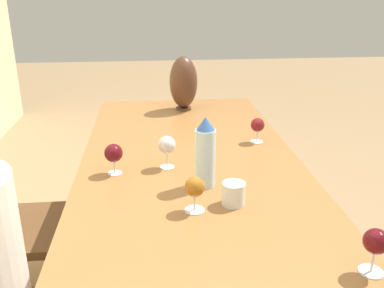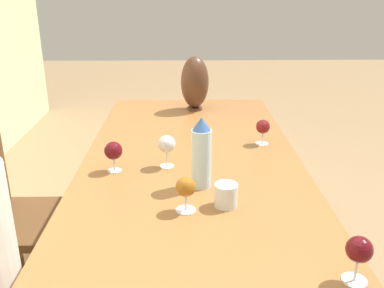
{
  "view_description": "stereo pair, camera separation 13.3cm",
  "coord_description": "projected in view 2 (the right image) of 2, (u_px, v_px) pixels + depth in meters",
  "views": [
    {
      "loc": [
        -1.59,
        0.16,
        1.5
      ],
      "look_at": [
        0.08,
        0.0,
        0.86
      ],
      "focal_mm": 40.0,
      "sensor_mm": 36.0,
      "label": 1
    },
    {
      "loc": [
        -1.59,
        0.03,
        1.5
      ],
      "look_at": [
        0.08,
        0.0,
        0.86
      ],
      "focal_mm": 40.0,
      "sensor_mm": 36.0,
      "label": 2
    }
  ],
  "objects": [
    {
      "name": "water_tumbler",
      "position": [
        226.0,
        195.0,
        1.49
      ],
      "size": [
        0.08,
        0.08,
        0.08
      ],
      "color": "silver",
      "rests_on": "dining_table"
    },
    {
      "name": "wine_glass_4",
      "position": [
        359.0,
        251.0,
        1.09
      ],
      "size": [
        0.07,
        0.07,
        0.13
      ],
      "color": "silver",
      "rests_on": "dining_table"
    },
    {
      "name": "wine_glass_3",
      "position": [
        167.0,
        145.0,
        1.78
      ],
      "size": [
        0.07,
        0.07,
        0.14
      ],
      "color": "silver",
      "rests_on": "dining_table"
    },
    {
      "name": "wine_glass_0",
      "position": [
        263.0,
        127.0,
        2.04
      ],
      "size": [
        0.07,
        0.07,
        0.12
      ],
      "color": "silver",
      "rests_on": "dining_table"
    },
    {
      "name": "dining_table",
      "position": [
        192.0,
        189.0,
        1.78
      ],
      "size": [
        2.31,
        0.96,
        0.76
      ],
      "color": "#936033",
      "rests_on": "ground_plane"
    },
    {
      "name": "wine_glass_1",
      "position": [
        113.0,
        151.0,
        1.75
      ],
      "size": [
        0.08,
        0.08,
        0.13
      ],
      "color": "silver",
      "rests_on": "dining_table"
    },
    {
      "name": "chair_far",
      "position": [
        18.0,
        210.0,
        2.0
      ],
      "size": [
        0.44,
        0.44,
        0.95
      ],
      "color": "brown",
      "rests_on": "ground_plane"
    },
    {
      "name": "water_bottle",
      "position": [
        201.0,
        153.0,
        1.6
      ],
      "size": [
        0.08,
        0.08,
        0.28
      ],
      "color": "silver",
      "rests_on": "dining_table"
    },
    {
      "name": "vase",
      "position": [
        195.0,
        83.0,
        2.56
      ],
      "size": [
        0.17,
        0.17,
        0.33
      ],
      "color": "#4C2D1E",
      "rests_on": "dining_table"
    },
    {
      "name": "wine_glass_2",
      "position": [
        186.0,
        188.0,
        1.44
      ],
      "size": [
        0.07,
        0.07,
        0.13
      ],
      "color": "silver",
      "rests_on": "dining_table"
    }
  ]
}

